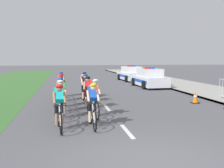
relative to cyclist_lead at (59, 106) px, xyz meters
name	(u,v)px	position (x,y,z in m)	size (l,w,h in m)	color
ground_plane	(153,161)	(2.11, -2.89, -0.79)	(160.00, 160.00, 0.00)	#56565B
sidewalk_slab	(188,86)	(10.06, 11.11, -0.73)	(4.31, 60.00, 0.12)	#A3A099
kerb_edge	(164,86)	(7.99, 11.11, -0.72)	(0.16, 60.00, 0.13)	#9E9E99
lane_markings_centre	(101,101)	(2.11, 5.52, -0.78)	(0.14, 21.60, 0.01)	white
cyclist_lead	(59,106)	(0.00, 0.00, 0.00)	(0.45, 1.72, 1.56)	black
cyclist_second	(92,104)	(1.08, 0.15, 0.00)	(0.42, 1.72, 1.56)	black
cyclist_third	(62,99)	(0.05, 1.60, 0.00)	(0.44, 1.72, 1.56)	black
cyclist_fourth	(94,97)	(1.30, 1.68, 0.00)	(0.45, 1.72, 1.56)	black
cyclist_fifth	(61,94)	(0.03, 2.81, 0.00)	(0.43, 1.72, 1.56)	black
cyclist_sixth	(88,92)	(1.22, 3.36, 0.00)	(0.45, 1.72, 1.56)	black
cyclist_seventh	(61,91)	(0.01, 3.98, 0.00)	(0.42, 1.72, 1.56)	black
cyclist_eighth	(85,88)	(1.20, 5.10, 0.00)	(0.44, 1.72, 1.56)	black
cyclist_ninth	(62,87)	(0.01, 5.67, 0.00)	(0.42, 1.72, 1.56)	black
cyclist_tenth	(84,84)	(1.28, 6.71, 0.00)	(0.43, 1.72, 1.56)	black
cyclist_eleventh	(62,84)	(-0.01, 7.37, 0.00)	(0.44, 1.72, 1.56)	black
police_car_nearest	(149,79)	(6.86, 11.38, -0.11)	(2.09, 4.45, 1.59)	silver
police_car_second	(131,74)	(6.86, 17.14, -0.11)	(2.21, 4.50, 1.59)	white
traffic_cone_far	(195,97)	(6.78, 3.83, -0.48)	(0.36, 0.36, 0.64)	black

